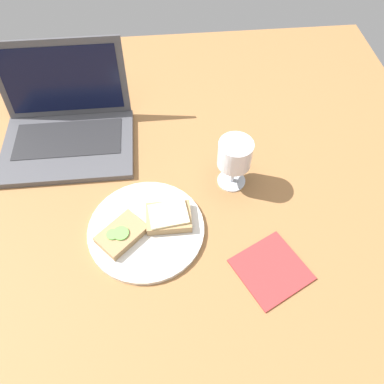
{
  "coord_description": "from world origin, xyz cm",
  "views": [
    {
      "loc": [
        -0.27,
        -50.23,
        75.21
      ],
      "look_at": [
        4.37,
        -1.48,
        8.0
      ],
      "focal_mm": 35.0,
      "sensor_mm": 36.0,
      "label": 1
    }
  ],
  "objects_px": {
    "wine_glass": "(236,156)",
    "napkin": "(272,269)",
    "sandwich_with_cucumber": "(123,234)",
    "laptop": "(67,125)",
    "plate": "(147,229)",
    "sandwich_with_cheese": "(170,217)"
  },
  "relations": [
    {
      "from": "wine_glass",
      "to": "napkin",
      "type": "bearing_deg",
      "value": -79.14
    },
    {
      "from": "sandwich_with_cucumber",
      "to": "laptop",
      "type": "bearing_deg",
      "value": 113.84
    },
    {
      "from": "wine_glass",
      "to": "napkin",
      "type": "relative_size",
      "value": 0.99
    },
    {
      "from": "plate",
      "to": "sandwich_with_cheese",
      "type": "xyz_separation_m",
      "value": [
        0.05,
        0.02,
        0.02
      ]
    },
    {
      "from": "sandwich_with_cheese",
      "to": "napkin",
      "type": "distance_m",
      "value": 0.24
    },
    {
      "from": "sandwich_with_cheese",
      "to": "wine_glass",
      "type": "height_order",
      "value": "wine_glass"
    },
    {
      "from": "sandwich_with_cucumber",
      "to": "sandwich_with_cheese",
      "type": "xyz_separation_m",
      "value": [
        0.1,
        0.03,
        0.0
      ]
    },
    {
      "from": "laptop",
      "to": "napkin",
      "type": "relative_size",
      "value": 2.51
    },
    {
      "from": "sandwich_with_cucumber",
      "to": "wine_glass",
      "type": "bearing_deg",
      "value": 27.51
    },
    {
      "from": "plate",
      "to": "sandwich_with_cheese",
      "type": "relative_size",
      "value": 2.61
    },
    {
      "from": "plate",
      "to": "sandwich_with_cucumber",
      "type": "xyz_separation_m",
      "value": [
        -0.05,
        -0.02,
        0.02
      ]
    },
    {
      "from": "plate",
      "to": "wine_glass",
      "type": "bearing_deg",
      "value": 29.77
    },
    {
      "from": "wine_glass",
      "to": "sandwich_with_cheese",
      "type": "bearing_deg",
      "value": -146.68
    },
    {
      "from": "sandwich_with_cheese",
      "to": "plate",
      "type": "bearing_deg",
      "value": -162.73
    },
    {
      "from": "sandwich_with_cheese",
      "to": "napkin",
      "type": "xyz_separation_m",
      "value": [
        0.2,
        -0.13,
        -0.02
      ]
    },
    {
      "from": "sandwich_with_cucumber",
      "to": "napkin",
      "type": "distance_m",
      "value": 0.32
    },
    {
      "from": "wine_glass",
      "to": "laptop",
      "type": "xyz_separation_m",
      "value": [
        -0.4,
        0.19,
        -0.05
      ]
    },
    {
      "from": "sandwich_with_cucumber",
      "to": "sandwich_with_cheese",
      "type": "distance_m",
      "value": 0.11
    },
    {
      "from": "wine_glass",
      "to": "laptop",
      "type": "bearing_deg",
      "value": 155.04
    },
    {
      "from": "sandwich_with_cucumber",
      "to": "sandwich_with_cheese",
      "type": "relative_size",
      "value": 1.22
    },
    {
      "from": "plate",
      "to": "laptop",
      "type": "bearing_deg",
      "value": 122.35
    },
    {
      "from": "plate",
      "to": "laptop",
      "type": "distance_m",
      "value": 0.37
    }
  ]
}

